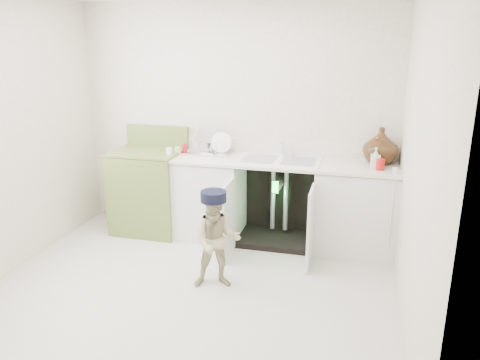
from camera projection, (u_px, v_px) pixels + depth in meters
The scene contains 5 objects.
ground at pixel (191, 289), 4.10m from camera, with size 3.50×3.50×0.00m, color beige.
room_shell at pixel (186, 150), 3.74m from camera, with size 6.00×5.50×1.26m.
counter_run at pixel (282, 199), 4.94m from camera, with size 2.44×1.02×1.26m.
avocado_stove at pixel (150, 189), 5.28m from camera, with size 0.74×0.65×1.15m.
repair_worker at pixel (217, 239), 4.03m from camera, with size 0.65×0.96×0.88m.
Camera 1 is at (1.33, -3.43, 2.10)m, focal length 35.00 mm.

